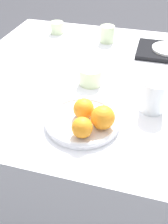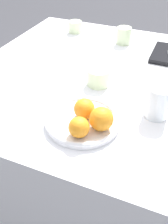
{
  "view_description": "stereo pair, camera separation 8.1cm",
  "coord_description": "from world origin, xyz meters",
  "px_view_note": "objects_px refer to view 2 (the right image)",
  "views": [
    {
      "loc": [
        0.18,
        -0.94,
        1.3
      ],
      "look_at": [
        0.0,
        -0.32,
        0.8
      ],
      "focal_mm": 42.0,
      "sensor_mm": 36.0,
      "label": 1
    },
    {
      "loc": [
        0.25,
        -0.91,
        1.3
      ],
      "look_at": [
        0.0,
        -0.32,
        0.8
      ],
      "focal_mm": 42.0,
      "sensor_mm": 36.0,
      "label": 2
    }
  ],
  "objects_px": {
    "orange_1": "(79,127)",
    "cup_0": "(75,27)",
    "cup_2": "(124,36)",
    "orange_0": "(84,109)",
    "orange_2": "(101,119)",
    "water_glass": "(158,102)",
    "fruit_platter": "(84,121)",
    "cup_3": "(99,77)"
  },
  "relations": [
    {
      "from": "fruit_platter",
      "to": "cup_2",
      "type": "xyz_separation_m",
      "value": [
        -0.06,
        0.66,
        0.03
      ]
    },
    {
      "from": "cup_0",
      "to": "water_glass",
      "type": "bearing_deg",
      "value": -45.88
    },
    {
      "from": "orange_2",
      "to": "cup_2",
      "type": "bearing_deg",
      "value": 100.37
    },
    {
      "from": "fruit_platter",
      "to": "cup_3",
      "type": "xyz_separation_m",
      "value": [
        -0.04,
        0.24,
        0.02
      ]
    },
    {
      "from": "orange_1",
      "to": "cup_0",
      "type": "xyz_separation_m",
      "value": [
        -0.36,
        0.77,
        -0.02
      ]
    },
    {
      "from": "orange_1",
      "to": "water_glass",
      "type": "height_order",
      "value": "water_glass"
    },
    {
      "from": "water_glass",
      "to": "cup_2",
      "type": "relative_size",
      "value": 1.33
    },
    {
      "from": "cup_3",
      "to": "orange_2",
      "type": "bearing_deg",
      "value": -68.14
    },
    {
      "from": "orange_2",
      "to": "water_glass",
      "type": "height_order",
      "value": "water_glass"
    },
    {
      "from": "orange_2",
      "to": "cup_2",
      "type": "xyz_separation_m",
      "value": [
        -0.12,
        0.67,
        -0.01
      ]
    },
    {
      "from": "orange_1",
      "to": "cup_0",
      "type": "height_order",
      "value": "orange_1"
    },
    {
      "from": "cup_0",
      "to": "cup_2",
      "type": "xyz_separation_m",
      "value": [
        0.29,
        -0.04,
        0.01
      ]
    },
    {
      "from": "orange_0",
      "to": "orange_1",
      "type": "height_order",
      "value": "orange_0"
    },
    {
      "from": "orange_1",
      "to": "cup_0",
      "type": "distance_m",
      "value": 0.85
    },
    {
      "from": "water_glass",
      "to": "cup_3",
      "type": "bearing_deg",
      "value": 155.85
    },
    {
      "from": "fruit_platter",
      "to": "cup_0",
      "type": "xyz_separation_m",
      "value": [
        -0.35,
        0.7,
        0.02
      ]
    },
    {
      "from": "cup_3",
      "to": "orange_1",
      "type": "bearing_deg",
      "value": -79.96
    },
    {
      "from": "cup_3",
      "to": "cup_2",
      "type": "bearing_deg",
      "value": 92.63
    },
    {
      "from": "orange_1",
      "to": "water_glass",
      "type": "distance_m",
      "value": 0.28
    },
    {
      "from": "fruit_platter",
      "to": "cup_0",
      "type": "height_order",
      "value": "cup_0"
    },
    {
      "from": "cup_2",
      "to": "cup_0",
      "type": "bearing_deg",
      "value": 171.35
    },
    {
      "from": "cup_2",
      "to": "orange_0",
      "type": "bearing_deg",
      "value": -85.14
    },
    {
      "from": "cup_2",
      "to": "cup_3",
      "type": "relative_size",
      "value": 0.93
    },
    {
      "from": "orange_0",
      "to": "cup_0",
      "type": "relative_size",
      "value": 0.92
    },
    {
      "from": "orange_2",
      "to": "cup_2",
      "type": "distance_m",
      "value": 0.69
    },
    {
      "from": "cup_3",
      "to": "fruit_platter",
      "type": "bearing_deg",
      "value": -80.31
    },
    {
      "from": "orange_1",
      "to": "orange_2",
      "type": "xyz_separation_m",
      "value": [
        0.05,
        0.05,
        0.01
      ]
    },
    {
      "from": "orange_1",
      "to": "cup_3",
      "type": "relative_size",
      "value": 0.7
    },
    {
      "from": "orange_0",
      "to": "orange_1",
      "type": "bearing_deg",
      "value": -76.71
    },
    {
      "from": "orange_2",
      "to": "cup_0",
      "type": "bearing_deg",
      "value": 119.77
    },
    {
      "from": "orange_1",
      "to": "cup_3",
      "type": "xyz_separation_m",
      "value": [
        -0.06,
        0.31,
        -0.02
      ]
    },
    {
      "from": "orange_1",
      "to": "water_glass",
      "type": "bearing_deg",
      "value": 47.5
    },
    {
      "from": "water_glass",
      "to": "cup_0",
      "type": "bearing_deg",
      "value": 134.12
    },
    {
      "from": "orange_1",
      "to": "fruit_platter",
      "type": "bearing_deg",
      "value": 101.27
    },
    {
      "from": "orange_0",
      "to": "cup_3",
      "type": "distance_m",
      "value": 0.23
    },
    {
      "from": "orange_2",
      "to": "cup_3",
      "type": "bearing_deg",
      "value": 111.86
    },
    {
      "from": "cup_0",
      "to": "orange_2",
      "type": "bearing_deg",
      "value": -60.23
    },
    {
      "from": "cup_2",
      "to": "orange_1",
      "type": "bearing_deg",
      "value": -84.14
    },
    {
      "from": "cup_0",
      "to": "orange_0",
      "type": "bearing_deg",
      "value": -63.55
    },
    {
      "from": "cup_2",
      "to": "cup_3",
      "type": "distance_m",
      "value": 0.41
    },
    {
      "from": "cup_3",
      "to": "water_glass",
      "type": "bearing_deg",
      "value": -24.15
    },
    {
      "from": "fruit_platter",
      "to": "orange_1",
      "type": "bearing_deg",
      "value": -78.73
    }
  ]
}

